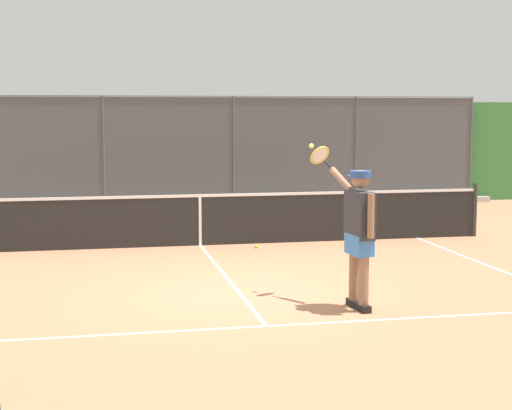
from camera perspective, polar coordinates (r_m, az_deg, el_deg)
The scene contains 6 objects.
ground_plane at distance 11.17m, azimuth -1.20°, elevation -6.27°, with size 60.00×60.00×0.00m, color #B27551.
court_line_markings at distance 9.20m, azimuth 1.16°, elevation -9.09°, with size 8.69×10.53×0.01m.
fence_backdrop at distance 21.19m, azimuth -6.31°, elevation 3.58°, with size 19.53×1.37×2.88m.
tennis_net at distance 14.99m, azimuth -4.00°, elevation -1.01°, with size 11.17×0.09×1.07m.
tennis_player at distance 10.20m, azimuth 7.29°, elevation -1.55°, with size 0.59×1.41×2.07m.
tennis_ball_near_baseline at distance 14.72m, azimuth 0.03°, elevation -2.95°, with size 0.07×0.07×0.07m, color #C1D138.
Camera 1 is at (1.97, 10.70, 2.52)m, focal length 56.35 mm.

